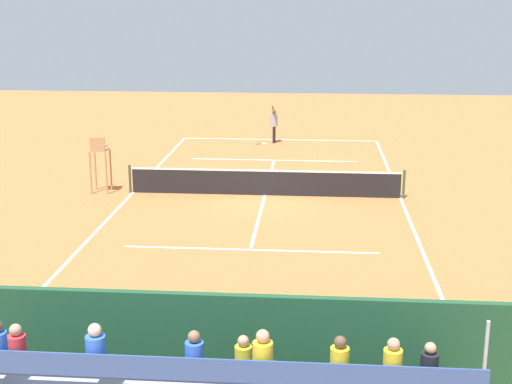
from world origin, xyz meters
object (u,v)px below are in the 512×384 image
umpire_chair (100,158)px  tennis_racket (264,144)px  tennis_net (265,182)px  tennis_ball_near (253,147)px  equipment_bag (205,369)px  tennis_player (274,123)px  courtside_bench (295,351)px

umpire_chair → tennis_racket: bearing=-119.0°
tennis_net → tennis_ball_near: bearing=-82.3°
umpire_chair → tennis_racket: 11.33m
equipment_bag → umpire_chair: bearing=-65.8°
tennis_net → equipment_bag: size_ratio=11.44×
tennis_player → tennis_ball_near: 1.91m
tennis_player → tennis_ball_near: (0.95, 1.33, -0.98)m
courtside_bench → tennis_player: tennis_player is taller
tennis_player → equipment_bag: bearing=90.1°
courtside_bench → tennis_net: bearing=-83.5°
tennis_net → tennis_ball_near: tennis_net is taller
tennis_racket → tennis_ball_near: 1.06m
tennis_net → tennis_player: 10.17m
tennis_net → tennis_racket: (0.75, -9.78, -0.49)m
tennis_net → umpire_chair: (6.20, 0.07, 0.81)m
umpire_chair → courtside_bench: size_ratio=1.19×
tennis_player → tennis_racket: tennis_player is taller
umpire_chair → tennis_ball_near: umpire_chair is taller
umpire_chair → tennis_ball_near: (-5.01, -8.88, -1.28)m
tennis_net → umpire_chair: bearing=0.6°
umpire_chair → courtside_bench: (-7.72, 13.20, -0.76)m
courtside_bench → tennis_player: size_ratio=0.93×
equipment_bag → tennis_player: bearing=-89.9°
tennis_ball_near → equipment_bag: bearing=92.5°
umpire_chair → equipment_bag: size_ratio=2.38×
tennis_racket → tennis_ball_near: tennis_ball_near is taller
equipment_bag → tennis_ball_near: size_ratio=13.64×
umpire_chair → equipment_bag: 14.66m
equipment_bag → tennis_player: (0.03, -23.55, 0.84)m
tennis_player → tennis_ball_near: size_ratio=29.18×
tennis_racket → courtside_bench: bearing=95.6°
tennis_net → tennis_ball_near: (1.19, -8.82, -0.47)m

